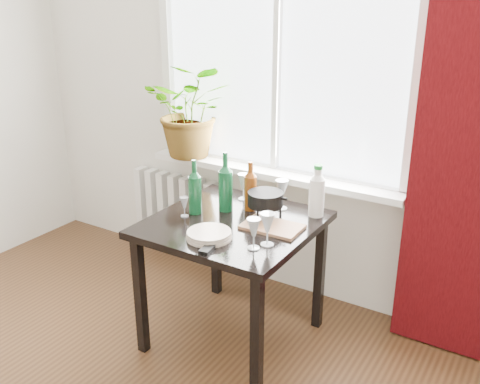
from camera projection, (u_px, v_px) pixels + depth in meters
The scene contains 19 objects.
window at pixel (279, 45), 3.14m from camera, with size 1.72×0.08×1.62m.
windowsill at pixel (271, 173), 3.36m from camera, with size 1.72×0.20×0.04m.
curtain at pixel (470, 122), 2.62m from camera, with size 0.50×0.12×2.56m.
radiator at pixel (181, 212), 3.91m from camera, with size 0.80×0.10×0.55m.
table at pixel (233, 237), 2.90m from camera, with size 0.85×0.85×0.74m.
potted_plant at pixel (192, 110), 3.52m from camera, with size 0.56×0.49×0.63m, color #36761F.
wine_bottle_left at pixel (195, 186), 2.92m from camera, with size 0.07×0.07×0.31m, color #0D4320, non-canonical shape.
wine_bottle_right at pixel (225, 181), 2.95m from camera, with size 0.08×0.08×0.34m, color #0D4724, non-canonical shape.
bottle_amber at pixel (250, 185), 2.97m from camera, with size 0.07×0.07×0.29m, color #6D310C, non-canonical shape.
cleaning_bottle at pixel (317, 190), 2.88m from camera, with size 0.08×0.08×0.30m, color white, non-canonical shape.
wineglass_front_right at pixel (267, 229), 2.57m from camera, with size 0.07×0.07×0.17m, color silver, non-canonical shape.
wineglass_far_right at pixel (254, 233), 2.53m from camera, with size 0.07×0.07×0.16m, color #B6BEC4, non-canonical shape.
wineglass_back_center at pixel (282, 194), 2.99m from camera, with size 0.08×0.08×0.18m, color #B4BEC1, non-canonical shape.
wineglass_back_left at pixel (243, 186), 3.14m from camera, with size 0.07×0.07×0.16m, color #B3B9C1, non-canonical shape.
wineglass_front_left at pixel (184, 207), 2.90m from camera, with size 0.05×0.05×0.11m, color #B0B5BE, non-canonical shape.
plate_stack at pixel (209, 235), 2.66m from camera, with size 0.23×0.23×0.04m, color beige.
fondue_pot at pixel (265, 205), 2.88m from camera, with size 0.22×0.19×0.15m, color black, non-canonical shape.
tv_remote at pixel (210, 246), 2.57m from camera, with size 0.05×0.16×0.02m, color black.
cutting_board at pixel (272, 227), 2.78m from camera, with size 0.31×0.20×0.02m, color #976644.
Camera 1 is at (1.51, -0.66, 1.90)m, focal length 40.00 mm.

